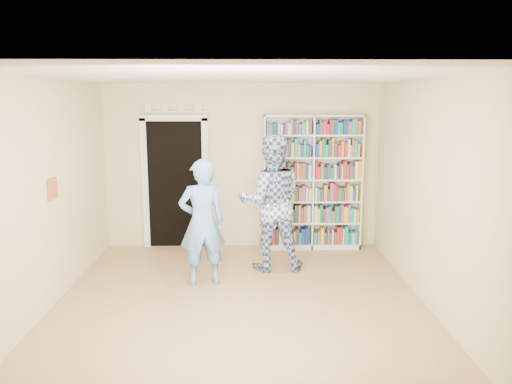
# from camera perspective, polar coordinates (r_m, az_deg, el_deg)

# --- Properties ---
(floor) EXTENTS (5.00, 5.00, 0.00)m
(floor) POSITION_cam_1_polar(r_m,az_deg,el_deg) (6.20, -1.86, -12.76)
(floor) COLOR #A97952
(floor) RESTS_ON ground
(ceiling) EXTENTS (5.00, 5.00, 0.00)m
(ceiling) POSITION_cam_1_polar(r_m,az_deg,el_deg) (5.69, -2.03, 13.05)
(ceiling) COLOR white
(ceiling) RESTS_ON wall_back
(wall_back) EXTENTS (4.50, 0.00, 4.50)m
(wall_back) POSITION_cam_1_polar(r_m,az_deg,el_deg) (8.26, -1.64, 2.92)
(wall_back) COLOR beige
(wall_back) RESTS_ON floor
(wall_left) EXTENTS (0.00, 5.00, 5.00)m
(wall_left) POSITION_cam_1_polar(r_m,az_deg,el_deg) (6.25, -23.03, -0.44)
(wall_left) COLOR beige
(wall_left) RESTS_ON floor
(wall_right) EXTENTS (0.00, 5.00, 5.00)m
(wall_right) POSITION_cam_1_polar(r_m,az_deg,el_deg) (6.18, 19.42, -0.33)
(wall_right) COLOR beige
(wall_right) RESTS_ON floor
(bookshelf) EXTENTS (1.60, 0.30, 2.20)m
(bookshelf) POSITION_cam_1_polar(r_m,az_deg,el_deg) (8.21, 6.45, 1.14)
(bookshelf) COLOR white
(bookshelf) RESTS_ON floor
(doorway) EXTENTS (1.10, 0.08, 2.43)m
(doorway) POSITION_cam_1_polar(r_m,az_deg,el_deg) (8.35, -9.21, 1.69)
(doorway) COLOR black
(doorway) RESTS_ON floor
(wall_art) EXTENTS (0.03, 0.25, 0.25)m
(wall_art) POSITION_cam_1_polar(r_m,az_deg,el_deg) (6.42, -22.24, 0.34)
(wall_art) COLOR brown
(wall_art) RESTS_ON wall_left
(man_blue) EXTENTS (0.70, 0.56, 1.69)m
(man_blue) POSITION_cam_1_polar(r_m,az_deg,el_deg) (6.65, -6.18, -3.48)
(man_blue) COLOR #66A0E3
(man_blue) RESTS_ON floor
(man_plaid) EXTENTS (1.00, 0.80, 1.97)m
(man_plaid) POSITION_cam_1_polar(r_m,az_deg,el_deg) (7.18, 1.73, -1.22)
(man_plaid) COLOR navy
(man_plaid) RESTS_ON floor
(paper_sheet) EXTENTS (0.19, 0.04, 0.27)m
(paper_sheet) POSITION_cam_1_polar(r_m,az_deg,el_deg) (7.04, 2.94, -1.94)
(paper_sheet) COLOR white
(paper_sheet) RESTS_ON man_plaid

